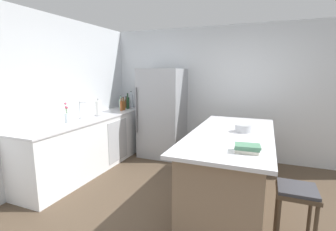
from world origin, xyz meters
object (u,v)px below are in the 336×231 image
syrup_bottle (126,103)px  mixing_bowl (243,128)px  gin_bottle (121,104)px  paper_towel_roll (98,108)px  wine_bottle (128,102)px  sink_faucet (81,110)px  whiskey_bottle (123,105)px  cookbook_stack (247,148)px  kitchen_island (230,167)px  refrigerator (162,113)px  flower_vase (67,116)px  soda_bottle (131,101)px  vinegar_bottle (121,106)px  bar_stool (296,199)px

syrup_bottle → mixing_bowl: syrup_bottle is taller
gin_bottle → paper_towel_roll: bearing=-85.6°
wine_bottle → syrup_bottle: bearing=137.7°
sink_faucet → whiskey_bottle: (0.13, 1.12, -0.05)m
sink_faucet → cookbook_stack: size_ratio=1.15×
kitchen_island → sink_faucet: bearing=179.2°
refrigerator → flower_vase: refrigerator is taller
paper_towel_roll → syrup_bottle: 1.03m
cookbook_stack → soda_bottle: bearing=139.4°
kitchen_island → soda_bottle: (-2.39, 1.52, 0.61)m
flower_vase → syrup_bottle: (0.01, 1.73, -0.00)m
sink_faucet → soda_bottle: size_ratio=0.83×
soda_bottle → vinegar_bottle: (0.04, -0.47, -0.05)m
flower_vase → gin_bottle: bearing=90.4°
sink_faucet → syrup_bottle: 1.40m
bar_stool → vinegar_bottle: 3.59m
refrigerator → cookbook_stack: size_ratio=6.82×
syrup_bottle → mixing_bowl: bearing=-27.0°
flower_vase → soda_bottle: bearing=87.5°
refrigerator → paper_towel_roll: bearing=-131.4°
sink_faucet → paper_towel_roll: bearing=78.4°
bar_stool → whiskey_bottle: size_ratio=2.45×
bar_stool → cookbook_stack: (-0.46, 0.01, 0.44)m
wine_bottle → bar_stool: bearing=-34.3°
kitchen_island → whiskey_bottle: (-2.36, 1.15, 0.56)m
refrigerator → whiskey_bottle: 0.83m
cookbook_stack → sink_faucet: bearing=164.2°
flower_vase → syrup_bottle: 1.73m
soda_bottle → gin_bottle: (-0.09, -0.28, -0.04)m
soda_bottle → mixing_bowl: (2.52, -1.42, -0.10)m
wine_bottle → cookbook_stack: (2.62, -2.09, -0.09)m
bar_stool → cookbook_stack: size_ratio=2.54×
gin_bottle → mixing_bowl: gin_bottle is taller
sink_faucet → cookbook_stack: (2.74, -0.77, -0.11)m
gin_bottle → whiskey_bottle: gin_bottle is taller
vinegar_bottle → cookbook_stack: (2.59, -1.79, -0.06)m
cookbook_stack → mixing_bowl: size_ratio=1.23×
wine_bottle → vinegar_bottle: bearing=-85.0°
soda_bottle → wine_bottle: (0.02, -0.17, -0.01)m
whiskey_bottle → vinegar_bottle: 0.10m
flower_vase → cookbook_stack: size_ratio=1.23×
kitchen_island → syrup_bottle: bearing=149.8°
kitchen_island → refrigerator: bearing=139.0°
whiskey_bottle → vinegar_bottle: bearing=-82.3°
syrup_bottle → bar_stool: bearing=-34.5°
kitchen_island → whiskey_bottle: 2.69m
sink_faucet → kitchen_island: bearing=-0.8°
gin_bottle → cookbook_stack: (2.73, -1.98, -0.07)m
syrup_bottle → mixing_bowl: 2.91m
kitchen_island → whiskey_bottle: size_ratio=8.45×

